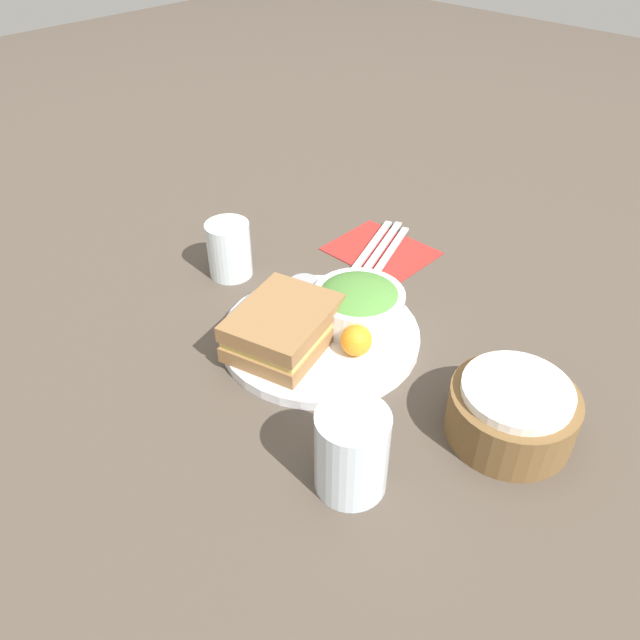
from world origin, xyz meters
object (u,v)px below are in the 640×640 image
(plate, at_px, (320,335))
(knife, at_px, (381,248))
(sandwich, at_px, (283,327))
(salad_bowl, at_px, (359,302))
(fork, at_px, (371,246))
(bread_basket, at_px, (512,411))
(drink_glass, at_px, (352,451))
(dressing_cup, at_px, (304,291))
(water_glass, at_px, (229,249))
(spoon, at_px, (391,251))

(plate, xyz_separation_m, knife, (-0.25, -0.09, -0.00))
(plate, xyz_separation_m, sandwich, (0.06, -0.02, 0.04))
(salad_bowl, distance_m, knife, 0.22)
(fork, bearing_deg, bread_basket, -137.88)
(drink_glass, bearing_deg, knife, -144.82)
(fork, bearing_deg, sandwich, 176.88)
(dressing_cup, relative_size, water_glass, 0.50)
(sandwich, height_order, spoon, sandwich)
(dressing_cup, relative_size, spoon, 0.28)
(drink_glass, xyz_separation_m, bread_basket, (-0.19, 0.09, -0.02))
(dressing_cup, bearing_deg, spoon, 179.81)
(drink_glass, bearing_deg, spoon, -146.83)
(bread_basket, xyz_separation_m, spoon, (-0.22, -0.36, -0.03))
(fork, distance_m, spoon, 0.04)
(salad_bowl, xyz_separation_m, bread_basket, (0.03, 0.27, -0.01))
(plate, distance_m, fork, 0.26)
(sandwich, distance_m, dressing_cup, 0.11)
(knife, bearing_deg, salad_bowl, -169.71)
(fork, bearing_deg, plate, -176.06)
(bread_basket, bearing_deg, drink_glass, -25.46)
(salad_bowl, xyz_separation_m, dressing_cup, (0.02, -0.09, -0.01))
(salad_bowl, relative_size, knife, 0.69)
(plate, relative_size, water_glass, 3.09)
(salad_bowl, bearing_deg, bread_basket, 82.84)
(water_glass, bearing_deg, salad_bowl, 99.32)
(bread_basket, relative_size, spoon, 0.91)
(drink_glass, distance_m, knife, 0.50)
(drink_glass, bearing_deg, salad_bowl, -140.79)
(plate, bearing_deg, salad_bowl, 163.38)
(salad_bowl, relative_size, drink_glass, 1.25)
(salad_bowl, distance_m, dressing_cup, 0.09)
(knife, bearing_deg, bread_basket, -139.64)
(plate, distance_m, knife, 0.26)
(fork, bearing_deg, knife, -90.00)
(dressing_cup, bearing_deg, drink_glass, 53.58)
(water_glass, bearing_deg, knife, 148.56)
(sandwich, xyz_separation_m, bread_basket, (-0.08, 0.31, -0.01))
(water_glass, bearing_deg, dressing_cup, 96.49)
(spoon, bearing_deg, water_glass, 126.75)
(sandwich, xyz_separation_m, drink_glass, (0.10, 0.22, 0.01))
(sandwich, distance_m, bread_basket, 0.32)
(salad_bowl, xyz_separation_m, fork, (-0.18, -0.12, -0.04))
(plate, height_order, spoon, plate)
(fork, height_order, knife, same)
(plate, distance_m, water_glass, 0.23)
(drink_glass, xyz_separation_m, fork, (-0.40, -0.30, -0.05))
(plate, height_order, salad_bowl, salad_bowl)
(sandwich, bearing_deg, plate, 162.56)
(plate, relative_size, fork, 1.54)
(drink_glass, bearing_deg, water_glass, -113.24)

